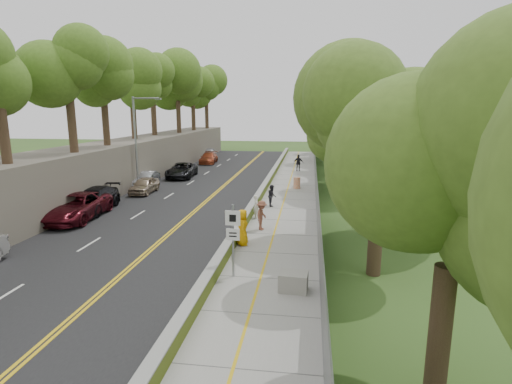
{
  "coord_description": "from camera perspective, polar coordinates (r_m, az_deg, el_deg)",
  "views": [
    {
      "loc": [
        4.12,
        -18.46,
        6.95
      ],
      "look_at": [
        0.5,
        8.0,
        1.4
      ],
      "focal_mm": 28.0,
      "sensor_mm": 36.0,
      "label": 1
    }
  ],
  "objects": [
    {
      "name": "trees_embankment",
      "position": [
        37.75,
        -20.07,
        16.45
      ],
      "size": [
        6.4,
        66.0,
        13.0
      ],
      "primitive_type": null,
      "color": "#4F7822",
      "rests_on": "rock_embankment"
    },
    {
      "name": "car_4",
      "position": [
        34.69,
        -15.66,
        0.93
      ],
      "size": [
        1.66,
        3.93,
        1.32
      ],
      "primitive_type": "imported",
      "rotation": [
        0.0,
        0.0,
        0.02
      ],
      "color": "tan",
      "rests_on": "road"
    },
    {
      "name": "road",
      "position": [
        35.47,
        -7.93,
        0.36
      ],
      "size": [
        11.2,
        66.0,
        0.04
      ],
      "primitive_type": "cube",
      "color": "black",
      "rests_on": "ground"
    },
    {
      "name": "painter_2",
      "position": [
        28.86,
        2.31,
        -0.51
      ],
      "size": [
        0.71,
        0.85,
        1.56
      ],
      "primitive_type": "imported",
      "rotation": [
        0.0,
        0.0,
        1.74
      ],
      "color": "black",
      "rests_on": "sidewalk"
    },
    {
      "name": "painter_3",
      "position": [
        23.17,
        0.82,
        -3.35
      ],
      "size": [
        0.87,
        1.23,
        1.74
      ],
      "primitive_type": "imported",
      "rotation": [
        0.0,
        0.0,
        1.36
      ],
      "color": "brown",
      "rests_on": "sidewalk"
    },
    {
      "name": "car_5",
      "position": [
        37.48,
        -15.46,
        1.76
      ],
      "size": [
        1.79,
        4.28,
        1.38
      ],
      "primitive_type": "imported",
      "rotation": [
        0.0,
        0.0,
        0.08
      ],
      "color": "#9EA0A5",
      "rests_on": "road"
    },
    {
      "name": "rock_embankment",
      "position": [
        38.14,
        -19.84,
        3.59
      ],
      "size": [
        5.0,
        66.0,
        4.0
      ],
      "primitive_type": "cube",
      "color": "#595147",
      "rests_on": "ground"
    },
    {
      "name": "jersey_barrier",
      "position": [
        34.33,
        1.17,
        0.57
      ],
      "size": [
        0.42,
        66.0,
        0.6
      ],
      "primitive_type": "cube",
      "color": "#ABDA19",
      "rests_on": "ground"
    },
    {
      "name": "painter_0",
      "position": [
        20.63,
        -1.96,
        -5.06
      ],
      "size": [
        0.81,
        1.04,
        1.88
      ],
      "primitive_type": "imported",
      "rotation": [
        0.0,
        0.0,
        1.83
      ],
      "color": "orange",
      "rests_on": "sidewalk"
    },
    {
      "name": "sidewalk",
      "position": [
        34.21,
        5.0,
        0.01
      ],
      "size": [
        4.2,
        66.0,
        0.05
      ],
      "primitive_type": "cube",
      "color": "gray",
      "rests_on": "ground"
    },
    {
      "name": "concrete_block",
      "position": [
        15.88,
        5.36,
        -12.62
      ],
      "size": [
        1.15,
        0.9,
        0.73
      ],
      "primitive_type": "cube",
      "rotation": [
        0.0,
        0.0,
        -0.08
      ],
      "color": "gray",
      "rests_on": "sidewalk"
    },
    {
      "name": "person_far",
      "position": [
        45.62,
        6.08,
        4.17
      ],
      "size": [
        1.11,
        0.48,
        1.88
      ],
      "primitive_type": "imported",
      "rotation": [
        0.0,
        0.0,
        3.12
      ],
      "color": "black",
      "rests_on": "sidewalk"
    },
    {
      "name": "car_7",
      "position": [
        52.44,
        -6.78,
        4.85
      ],
      "size": [
        2.29,
        4.88,
        1.38
      ],
      "primitive_type": "imported",
      "rotation": [
        0.0,
        0.0,
        0.08
      ],
      "color": "#9B4124",
      "rests_on": "road"
    },
    {
      "name": "ground",
      "position": [
        20.15,
        -4.55,
        -8.48
      ],
      "size": [
        140.0,
        140.0,
        0.0
      ],
      "primitive_type": "plane",
      "color": "#33511E",
      "rests_on": "ground"
    },
    {
      "name": "car_2",
      "position": [
        27.88,
        -24.34,
        -1.94
      ],
      "size": [
        3.15,
        6.08,
        1.64
      ],
      "primitive_type": "imported",
      "rotation": [
        0.0,
        0.0,
        0.07
      ],
      "color": "#511019",
      "rests_on": "road"
    },
    {
      "name": "trees_fenceside",
      "position": [
        33.58,
        12.98,
        11.53
      ],
      "size": [
        7.0,
        66.0,
        14.0
      ],
      "primitive_type": null,
      "color": "#5A7E29",
      "rests_on": "ground"
    },
    {
      "name": "car_3",
      "position": [
        29.61,
        -22.23,
        -1.06
      ],
      "size": [
        2.8,
        5.72,
        1.6
      ],
      "primitive_type": "imported",
      "rotation": [
        0.0,
        0.0,
        0.1
      ],
      "color": "black",
      "rests_on": "road"
    },
    {
      "name": "streetlight",
      "position": [
        35.66,
        -16.51,
        7.55
      ],
      "size": [
        2.52,
        0.22,
        8.0
      ],
      "color": "gray",
      "rests_on": "ground"
    },
    {
      "name": "construction_barrel",
      "position": [
        35.61,
        5.86,
        1.32
      ],
      "size": [
        0.61,
        0.61,
        0.99
      ],
      "primitive_type": "cylinder",
      "color": "#EB5009",
      "rests_on": "sidewalk"
    },
    {
      "name": "chainlink_fence",
      "position": [
        33.99,
        8.57,
        1.53
      ],
      "size": [
        0.04,
        66.0,
        2.0
      ],
      "primitive_type": "cube",
      "color": "slate",
      "rests_on": "ground"
    },
    {
      "name": "signpost",
      "position": [
        16.52,
        -3.31,
        -5.86
      ],
      "size": [
        0.62,
        0.09,
        3.1
      ],
      "color": "gray",
      "rests_on": "sidewalk"
    },
    {
      "name": "painter_1",
      "position": [
        25.69,
        0.03,
        -2.09
      ],
      "size": [
        0.51,
        0.64,
        1.52
      ],
      "primitive_type": "imported",
      "rotation": [
        0.0,
        0.0,
        1.86
      ],
      "color": "silver",
      "rests_on": "sidewalk"
    },
    {
      "name": "car_8",
      "position": [
        59.1,
        -6.71,
        5.6
      ],
      "size": [
        1.99,
        4.1,
        1.35
      ],
      "primitive_type": "imported",
      "rotation": [
        0.0,
        0.0,
        0.1
      ],
      "color": "#B6B5BA",
      "rests_on": "road"
    },
    {
      "name": "car_6",
      "position": [
        41.84,
        -10.59,
        3.07
      ],
      "size": [
        2.87,
        5.52,
        1.49
      ],
      "primitive_type": "imported",
      "rotation": [
        0.0,
        0.0,
        0.08
      ],
      "color": "black",
      "rests_on": "road"
    }
  ]
}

